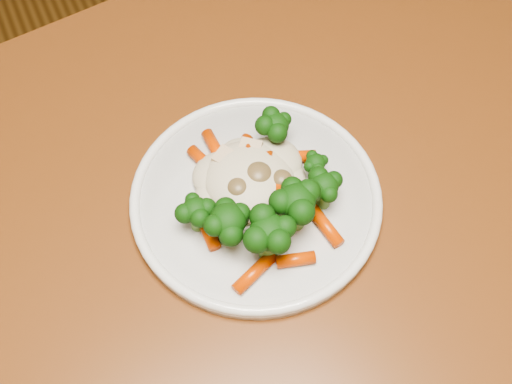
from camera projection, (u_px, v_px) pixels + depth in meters
dining_table at (335, 241)px, 0.72m from camera, size 1.20×0.87×0.75m
plate at (256, 200)px, 0.62m from camera, size 0.24×0.24×0.01m
meal at (260, 196)px, 0.59m from camera, size 0.16×0.17×0.05m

